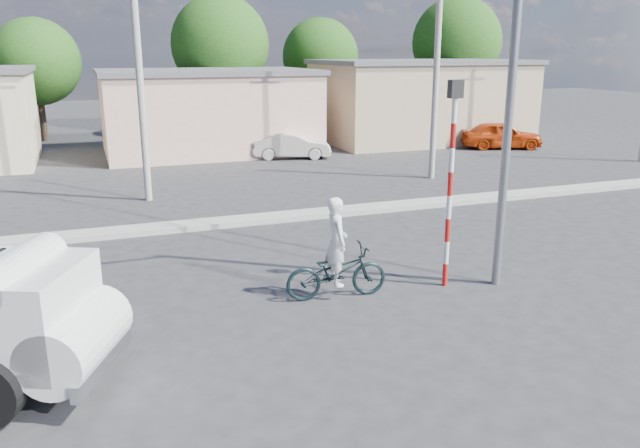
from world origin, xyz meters
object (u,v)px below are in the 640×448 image
object	(u,v)px
traffic_pole	(451,168)
streetlight	(507,48)
bicycle	(336,272)
cyclist	(336,255)
car_red	(501,135)
car_cream	(292,146)

from	to	relation	value
traffic_pole	streetlight	world-z (taller)	streetlight
bicycle	cyclist	bearing A→B (deg)	0.00
traffic_pole	streetlight	bearing A→B (deg)	-17.73
bicycle	traffic_pole	distance (m)	3.20
bicycle	car_red	size ratio (longest dim) A/B	0.51
cyclist	streetlight	size ratio (longest dim) A/B	0.20
cyclist	car_red	world-z (taller)	cyclist
streetlight	car_red	bearing A→B (deg)	53.21
cyclist	car_cream	size ratio (longest dim) A/B	0.50
cyclist	car_red	size ratio (longest dim) A/B	0.44
car_cream	streetlight	world-z (taller)	streetlight
cyclist	streetlight	distance (m)	5.31
bicycle	car_cream	bearing A→B (deg)	-9.35
bicycle	car_red	xyz separation A→B (m)	(15.65, 15.89, 0.15)
cyclist	car_cream	bearing A→B (deg)	-9.35
traffic_pole	streetlight	xyz separation A→B (m)	(0.94, -0.30, 2.37)
car_red	streetlight	bearing A→B (deg)	162.83
traffic_pole	bicycle	bearing A→B (deg)	175.49
bicycle	car_cream	xyz separation A→B (m)	(4.50, 16.77, 0.05)
car_cream	car_red	distance (m)	11.19
cyclist	car_cream	distance (m)	17.37
cyclist	traffic_pole	bearing A→B (deg)	-88.85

